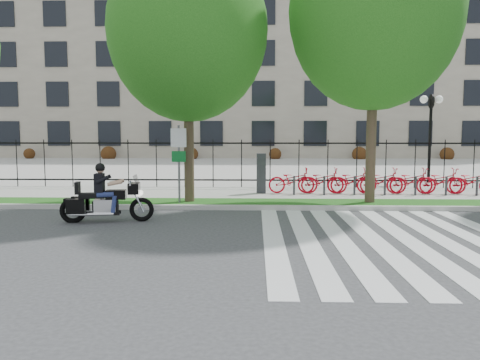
{
  "coord_description": "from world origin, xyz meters",
  "views": [
    {
      "loc": [
        1.8,
        -10.38,
        2.33
      ],
      "look_at": [
        1.34,
        3.0,
        1.05
      ],
      "focal_mm": 35.0,
      "sensor_mm": 36.0,
      "label": 1
    }
  ],
  "objects": [
    {
      "name": "office_building",
      "position": [
        0.0,
        44.92,
        9.97
      ],
      "size": [
        60.0,
        21.9,
        20.15
      ],
      "color": "gray",
      "rests_on": "ground"
    },
    {
      "name": "bike_share_station",
      "position": [
        6.43,
        7.2,
        0.64
      ],
      "size": [
        8.9,
        0.86,
        1.5
      ],
      "color": "#2D2D33",
      "rests_on": "sidewalk"
    },
    {
      "name": "sign_pole_regulatory",
      "position": [
        -0.68,
        4.58,
        1.74
      ],
      "size": [
        0.5,
        0.09,
        2.5
      ],
      "color": "#59595B",
      "rests_on": "grass_verge"
    },
    {
      "name": "iron_fence",
      "position": [
        0.0,
        9.2,
        1.15
      ],
      "size": [
        30.0,
        0.06,
        2.0
      ],
      "primitive_type": null,
      "color": "black",
      "rests_on": "sidewalk"
    },
    {
      "name": "street_tree_2",
      "position": [
        5.53,
        4.95,
        6.22
      ],
      "size": [
        5.42,
        5.42,
        9.2
      ],
      "color": "#3C2D20",
      "rests_on": "grass_verge"
    },
    {
      "name": "grass_verge",
      "position": [
        0.0,
        4.95,
        0.07
      ],
      "size": [
        60.0,
        1.5,
        0.15
      ],
      "primitive_type": "cube",
      "color": "#1C5916",
      "rests_on": "ground"
    },
    {
      "name": "crosswalk_stripes",
      "position": [
        4.83,
        0.0,
        0.01
      ],
      "size": [
        5.7,
        8.0,
        0.01
      ],
      "primitive_type": null,
      "color": "silver",
      "rests_on": "ground"
    },
    {
      "name": "motorcycle_rider",
      "position": [
        -2.21,
        1.93,
        0.64
      ],
      "size": [
        2.48,
        0.88,
        1.92
      ],
      "color": "black",
      "rests_on": "ground"
    },
    {
      "name": "street_tree_1",
      "position": [
        -0.4,
        4.95,
        5.71
      ],
      "size": [
        5.14,
        5.14,
        8.52
      ],
      "color": "#3C2D20",
      "rests_on": "grass_verge"
    },
    {
      "name": "curb",
      "position": [
        0.0,
        4.1,
        0.07
      ],
      "size": [
        60.0,
        0.2,
        0.15
      ],
      "primitive_type": "cube",
      "color": "#AFADA4",
      "rests_on": "ground"
    },
    {
      "name": "sidewalk",
      "position": [
        0.0,
        7.45,
        0.07
      ],
      "size": [
        60.0,
        3.5,
        0.15
      ],
      "primitive_type": "cube",
      "color": "#A09F96",
      "rests_on": "ground"
    },
    {
      "name": "plaza",
      "position": [
        0.0,
        25.0,
        0.05
      ],
      "size": [
        80.0,
        34.0,
        0.1
      ],
      "primitive_type": "cube",
      "color": "#A09F96",
      "rests_on": "ground"
    },
    {
      "name": "ground",
      "position": [
        0.0,
        0.0,
        0.0
      ],
      "size": [
        120.0,
        120.0,
        0.0
      ],
      "primitive_type": "plane",
      "color": "#343436",
      "rests_on": "ground"
    },
    {
      "name": "lamp_post_right",
      "position": [
        10.0,
        12.0,
        3.21
      ],
      "size": [
        1.06,
        0.7,
        4.25
      ],
      "color": "black",
      "rests_on": "ground"
    }
  ]
}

